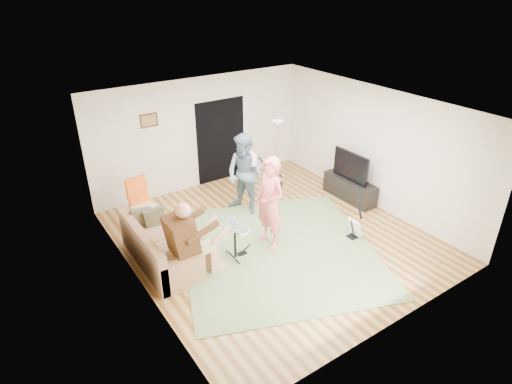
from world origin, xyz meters
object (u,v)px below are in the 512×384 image
Objects in this scene: guitar_spare at (355,227)px; dining_chair at (143,210)px; drum_kit at (235,243)px; torchiere_lamp at (278,142)px; tv_cabinet at (350,189)px; television at (351,166)px; sofa at (157,251)px; singer at (270,203)px; guitarist at (245,175)px.

dining_chair reaches higher than guitar_spare.
torchiere_lamp is (2.51, 2.07, 0.84)m from drum_kit.
dining_chair is at bearing 140.06° from guitar_spare.
tv_cabinet is 1.38× the size of television.
torchiere_lamp is at bearing 20.55° from sofa.
sofa is at bearing 178.40° from television.
sofa is 4.78m from television.
guitar_spare is at bearing -21.13° from sofa.
singer is 1.09× the size of torchiere_lamp.
drum_kit is at bearing -171.47° from television.
television is at bearing 180.00° from tv_cabinet.
guitarist is 1.68× the size of dining_chair.
guitarist is at bearing -153.82° from torchiere_lamp.
torchiere_lamp is 1.21× the size of tv_cabinet.
torchiere_lamp is at bearing 86.93° from guitar_spare.
television is (4.45, -1.53, 0.47)m from dining_chair.
sofa is 2.31× the size of guitar_spare.
torchiere_lamp is 3.59m from dining_chair.
dining_chair is (0.29, 1.40, 0.12)m from sofa.
torchiere_lamp is at bearing 39.59° from drum_kit.
dining_chair is at bearing 115.99° from drum_kit.
dining_chair is at bearing 160.98° from television.
sofa is 1.84× the size of dining_chair.
torchiere_lamp reaches higher than television.
guitarist is 1.56m from torchiere_lamp.
sofa is 1.95× the size of television.
tv_cabinet is at bearing -26.15° from dining_chair.
sofa is at bearing -111.54° from singer.
guitar_spare is 0.80× the size of dining_chair.
television is (2.33, -0.88, -0.05)m from guitarist.
dining_chair is at bearing -179.63° from torchiere_lamp.
guitar_spare is (2.36, -0.76, -0.08)m from drum_kit.
guitarist is 1.07× the size of torchiere_lamp.
torchiere_lamp is (0.15, 2.83, 0.91)m from guitar_spare.
tv_cabinet is (4.79, -0.13, -0.02)m from sofa.
torchiere_lamp is at bearing 121.20° from television.
guitarist reaches higher than dining_chair.
television is at bearing 8.53° from drum_kit.
television is at bearing 49.37° from guitar_spare.
singer is 1.81× the size of television.
dining_chair reaches higher than drum_kit.
torchiere_lamp is (3.80, 1.42, 0.89)m from sofa.
singer is at bearing -34.77° from guitarist.
television is at bearing -26.35° from dining_chair.
torchiere_lamp is 1.57× the size of dining_chair.
television is (-0.05, 0.00, 0.60)m from tv_cabinet.
guitarist is (1.12, 1.39, 0.58)m from drum_kit.
torchiere_lamp is (1.71, 2.06, 0.24)m from singer.
sofa is 1.42× the size of tv_cabinet.
drum_kit is 3.36m from torchiere_lamp.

